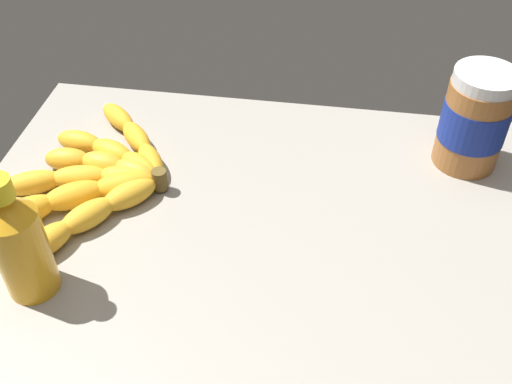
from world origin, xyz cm
name	(u,v)px	position (x,y,z in cm)	size (l,w,h in cm)	color
ground_plane	(249,241)	(0.00, 0.00, -2.10)	(74.59, 58.12, 4.19)	gray
banana_bunch	(97,176)	(21.65, -5.23, 1.64)	(22.05, 34.13, 3.52)	gold
peanut_butter_jar	(475,120)	(-28.06, -18.31, 7.13)	(9.02, 9.02, 14.46)	#9E602D
honey_bottle	(19,243)	(22.98, 12.56, 7.25)	(5.84, 5.84, 16.26)	orange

